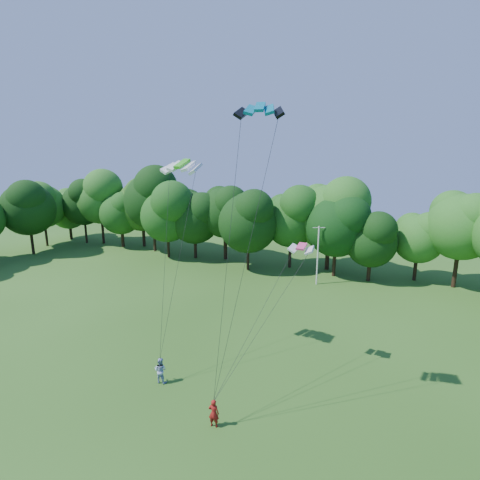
% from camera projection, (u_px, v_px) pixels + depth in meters
% --- Properties ---
extents(ground, '(160.00, 160.00, 0.00)m').
position_uv_depth(ground, '(107.00, 470.00, 18.94)').
color(ground, '#244B14').
rests_on(ground, ground).
extents(utility_pole, '(1.36, 0.65, 7.24)m').
position_uv_depth(utility_pole, '(318.00, 255.00, 45.03)').
color(utility_pole, silver).
rests_on(utility_pole, ground).
extents(kite_flyer_left, '(0.70, 0.52, 1.76)m').
position_uv_depth(kite_flyer_left, '(214.00, 413.00, 21.79)').
color(kite_flyer_left, maroon).
rests_on(kite_flyer_left, ground).
extents(kite_flyer_right, '(0.98, 0.81, 1.85)m').
position_uv_depth(kite_flyer_right, '(160.00, 370.00, 26.02)').
color(kite_flyer_right, '#96A8D1').
rests_on(kite_flyer_right, ground).
extents(kite_teal, '(2.71, 1.72, 0.63)m').
position_uv_depth(kite_teal, '(260.00, 107.00, 19.81)').
color(kite_teal, '#046D88').
rests_on(kite_teal, ground).
extents(kite_green, '(3.14, 1.59, 0.72)m').
position_uv_depth(kite_green, '(182.00, 164.00, 27.25)').
color(kite_green, green).
rests_on(kite_green, ground).
extents(kite_pink, '(1.81, 0.92, 0.40)m').
position_uv_depth(kite_pink, '(301.00, 246.00, 26.45)').
color(kite_pink, '#DC3D76').
rests_on(kite_pink, ground).
extents(tree_back_west, '(9.26, 9.26, 13.46)m').
position_uv_depth(tree_back_west, '(141.00, 198.00, 62.78)').
color(tree_back_west, '#362115').
rests_on(tree_back_west, ground).
extents(tree_back_center, '(8.53, 8.53, 12.40)m').
position_uv_depth(tree_back_center, '(337.00, 217.00, 47.22)').
color(tree_back_center, black).
rests_on(tree_back_center, ground).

